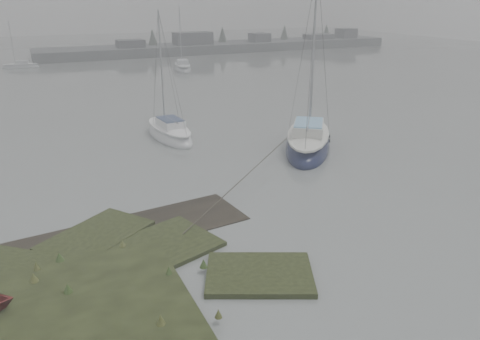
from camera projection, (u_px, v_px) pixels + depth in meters
name	position (u px, v px, depth m)	size (l,w,h in m)	color
ground	(97.00, 101.00, 41.25)	(160.00, 160.00, 0.00)	slate
far_shoreline	(230.00, 46.00, 78.64)	(60.00, 8.00, 4.15)	#4C4F51
sailboat_main	(308.00, 143.00, 28.44)	(6.78, 8.04, 11.29)	#0F1434
sailboat_white	(169.00, 133.00, 30.69)	(2.51, 6.23, 8.59)	silver
sailboat_far_b	(182.00, 68.00, 58.45)	(3.12, 6.28, 8.48)	#A2A6AB
sailboat_far_c	(21.00, 67.00, 60.04)	(4.62, 2.01, 6.31)	#B3B9BE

